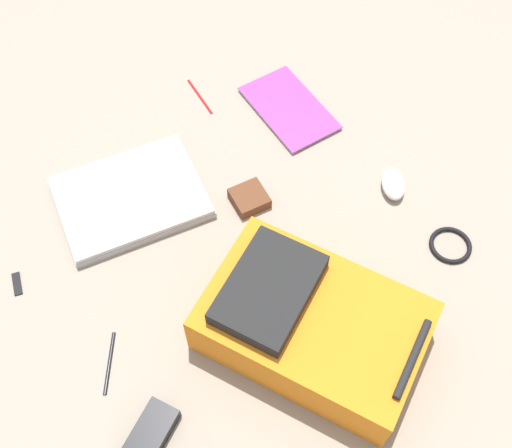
{
  "coord_description": "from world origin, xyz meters",
  "views": [
    {
      "loc": [
        0.2,
        0.72,
        1.31
      ],
      "look_at": [
        -0.05,
        -0.05,
        0.02
      ],
      "focal_mm": 44.64,
      "sensor_mm": 36.0,
      "label": 1
    }
  ],
  "objects": [
    {
      "name": "ground_plane",
      "position": [
        0.0,
        0.0,
        0.0
      ],
      "size": [
        3.65,
        3.65,
        0.0
      ],
      "primitive_type": "plane",
      "color": "gray"
    },
    {
      "name": "backpack",
      "position": [
        -0.07,
        0.25,
        0.07
      ],
      "size": [
        0.52,
        0.53,
        0.17
      ],
      "color": "orange",
      "rests_on": "ground_plane"
    },
    {
      "name": "laptop",
      "position": [
        0.22,
        -0.22,
        0.02
      ],
      "size": [
        0.38,
        0.3,
        0.03
      ],
      "color": "#929296",
      "rests_on": "ground_plane"
    },
    {
      "name": "book_manual",
      "position": [
        -0.25,
        -0.38,
        0.01
      ],
      "size": [
        0.23,
        0.3,
        0.01
      ],
      "color": "silver",
      "rests_on": "ground_plane"
    },
    {
      "name": "computer_mouse",
      "position": [
        -0.41,
        -0.05,
        0.02
      ],
      "size": [
        0.08,
        0.11,
        0.04
      ],
      "primitive_type": "ellipsoid",
      "rotation": [
        0.0,
        0.0,
        -0.29
      ],
      "color": "silver",
      "rests_on": "ground_plane"
    },
    {
      "name": "cable_coil",
      "position": [
        -0.47,
        0.15,
        0.01
      ],
      "size": [
        0.1,
        0.1,
        0.01
      ],
      "primitive_type": "torus",
      "color": "black",
      "rests_on": "ground_plane"
    },
    {
      "name": "power_brick",
      "position": [
        0.31,
        0.36,
        0.02
      ],
      "size": [
        0.14,
        0.14,
        0.03
      ],
      "primitive_type": "cube",
      "rotation": [
        0.0,
        0.0,
        5.51
      ],
      "color": "black",
      "rests_on": "ground_plane"
    },
    {
      "name": "pen_black",
      "position": [
        -0.03,
        -0.5,
        0.0
      ],
      "size": [
        0.04,
        0.14,
        0.01
      ],
      "primitive_type": "cylinder",
      "rotation": [
        1.57,
        0.0,
        3.34
      ],
      "color": "red",
      "rests_on": "ground_plane"
    },
    {
      "name": "pen_blue",
      "position": [
        0.36,
        0.18,
        0.0
      ],
      "size": [
        0.05,
        0.13,
        0.01
      ],
      "primitive_type": "cylinder",
      "rotation": [
        1.57,
        0.0,
        -0.34
      ],
      "color": "black",
      "rests_on": "ground_plane"
    },
    {
      "name": "earbud_pouch",
      "position": [
        -0.06,
        -0.12,
        0.01
      ],
      "size": [
        0.09,
        0.09,
        0.03
      ],
      "primitive_type": "cube",
      "rotation": [
        0.0,
        0.0,
        3.31
      ],
      "color": "#59331E",
      "rests_on": "ground_plane"
    },
    {
      "name": "usb_stick",
      "position": [
        0.52,
        -0.07,
        0.0
      ],
      "size": [
        0.02,
        0.06,
        0.01
      ],
      "primitive_type": "cube",
      "rotation": [
        0.0,
        0.0,
        0.01
      ],
      "color": "black",
      "rests_on": "ground_plane"
    }
  ]
}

